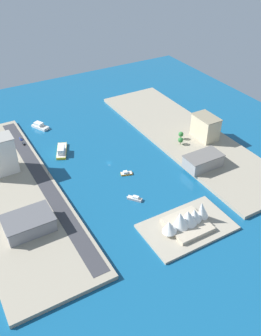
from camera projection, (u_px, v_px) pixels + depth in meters
ground_plane at (109, 163)px, 345.18m from camera, size 440.00×440.00×0.00m
quay_west at (187, 137)px, 380.55m from camera, size 70.00×240.00×3.30m
quay_east at (13, 192)px, 307.89m from camera, size 70.00×240.00×3.30m
peninsula_point at (187, 227)px, 275.29m from camera, size 67.19×41.75×2.00m
road_strip at (43, 181)px, 317.53m from camera, size 12.13×228.00×0.15m
ferry_yellow_fast at (62, 150)px, 357.59m from camera, size 19.52×29.16×7.71m
ferry_white_commuter at (40, 126)px, 397.53m from camera, size 15.66×21.21×5.99m
yacht_sleek_gray at (135, 198)px, 301.43m from camera, size 10.73×12.34×3.83m
water_taxi_orange at (126, 173)px, 330.06m from camera, size 11.42×7.75×3.21m
carpark_squat_concrete at (203, 161)px, 331.56m from camera, size 34.13×19.32×11.84m
office_block_beige at (205, 127)px, 369.55m from camera, size 17.66×27.47×23.59m
warehouse_low_gray at (29, 223)px, 267.20m from camera, size 35.76×24.88×11.46m
suv_black at (24, 144)px, 364.66m from camera, size 1.93×5.01×1.51m
hatchback_blue at (21, 139)px, 372.23m from camera, size 1.99×5.17×1.52m
traffic_light_waterfront at (48, 171)px, 321.82m from camera, size 0.36×0.36×6.50m
opera_landmark at (187, 220)px, 270.03m from camera, size 40.79×28.74×18.67m
park_tree_cluster at (181, 137)px, 366.54m from camera, size 11.49×13.36×7.99m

